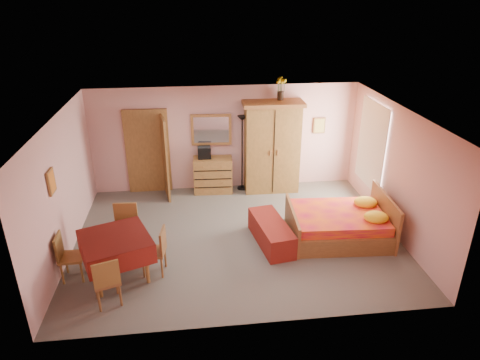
{
  "coord_description": "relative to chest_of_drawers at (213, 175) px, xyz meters",
  "views": [
    {
      "loc": [
        -0.83,
        -7.49,
        4.69
      ],
      "look_at": [
        0.1,
        0.3,
        1.15
      ],
      "focal_mm": 32.0,
      "sensor_mm": 36.0,
      "label": 1
    }
  ],
  "objects": [
    {
      "name": "floor",
      "position": [
        0.35,
        -2.23,
        -0.44
      ],
      "size": [
        6.5,
        6.5,
        0.0
      ],
      "primitive_type": "plane",
      "color": "slate",
      "rests_on": "ground"
    },
    {
      "name": "chair_south",
      "position": [
        -1.94,
        -3.97,
        0.0
      ],
      "size": [
        0.51,
        0.51,
        0.89
      ],
      "primitive_type": "cube",
      "rotation": [
        0.0,
        0.0,
        0.32
      ],
      "color": "brown",
      "rests_on": "floor"
    },
    {
      "name": "floor_lamp",
      "position": [
        0.74,
        0.08,
        0.51
      ],
      "size": [
        0.29,
        0.29,
        1.91
      ],
      "primitive_type": "cube",
      "rotation": [
        0.0,
        0.0,
        -0.23
      ],
      "color": "black",
      "rests_on": "floor"
    },
    {
      "name": "bench",
      "position": [
        1.0,
        -2.53,
        -0.21
      ],
      "size": [
        0.75,
        1.49,
        0.48
      ],
      "primitive_type": "cube",
      "rotation": [
        0.0,
        0.0,
        0.16
      ],
      "color": "maroon",
      "rests_on": "floor"
    },
    {
      "name": "picture_left",
      "position": [
        -2.87,
        -2.83,
        1.26
      ],
      "size": [
        0.04,
        0.32,
        0.42
      ],
      "primitive_type": "cube",
      "color": "orange",
      "rests_on": "wall_left"
    },
    {
      "name": "stereo",
      "position": [
        -0.19,
        0.04,
        0.59
      ],
      "size": [
        0.32,
        0.23,
        0.29
      ],
      "primitive_type": "cube",
      "rotation": [
        0.0,
        0.0,
        0.01
      ],
      "color": "black",
      "rests_on": "chest_of_drawers"
    },
    {
      "name": "wall_front",
      "position": [
        0.35,
        -4.73,
        0.86
      ],
      "size": [
        6.5,
        0.1,
        2.6
      ],
      "primitive_type": "cube",
      "color": "#DAA09E",
      "rests_on": "floor"
    },
    {
      "name": "wardrobe",
      "position": [
        1.46,
        -0.02,
        0.69
      ],
      "size": [
        1.46,
        0.77,
        2.26
      ],
      "primitive_type": "cube",
      "rotation": [
        0.0,
        0.0,
        -0.02
      ],
      "color": "olive",
      "rests_on": "floor"
    },
    {
      "name": "chair_west",
      "position": [
        -2.64,
        -3.23,
        -0.0
      ],
      "size": [
        0.41,
        0.41,
        0.88
      ],
      "primitive_type": "cube",
      "rotation": [
        0.0,
        0.0,
        -1.54
      ],
      "color": "#AF793B",
      "rests_on": "floor"
    },
    {
      "name": "chair_north",
      "position": [
        -1.81,
        -2.55,
        0.05
      ],
      "size": [
        0.47,
        0.47,
        0.98
      ],
      "primitive_type": "cube",
      "rotation": [
        0.0,
        0.0,
        3.09
      ],
      "color": "olive",
      "rests_on": "floor"
    },
    {
      "name": "wall_back",
      "position": [
        0.35,
        0.27,
        0.86
      ],
      "size": [
        6.5,
        0.1,
        2.6
      ],
      "primitive_type": "cube",
      "color": "#DAA09E",
      "rests_on": "floor"
    },
    {
      "name": "window",
      "position": [
        3.56,
        -1.03,
        1.01
      ],
      "size": [
        0.08,
        1.4,
        1.95
      ],
      "primitive_type": "cube",
      "color": "white",
      "rests_on": "wall_right"
    },
    {
      "name": "doorway",
      "position": [
        -1.55,
        0.24,
        0.58
      ],
      "size": [
        1.06,
        0.12,
        2.15
      ],
      "primitive_type": "cube",
      "color": "#9E6B35",
      "rests_on": "floor"
    },
    {
      "name": "wall_mirror",
      "position": [
        0.0,
        0.21,
        1.11
      ],
      "size": [
        0.98,
        0.12,
        0.77
      ],
      "primitive_type": "cube",
      "rotation": [
        0.0,
        0.0,
        -0.07
      ],
      "color": "silver",
      "rests_on": "wall_back"
    },
    {
      "name": "dining_table",
      "position": [
        -1.87,
        -3.29,
        -0.04
      ],
      "size": [
        1.43,
        1.43,
        0.81
      ],
      "primitive_type": "cube",
      "rotation": [
        0.0,
        0.0,
        0.37
      ],
      "color": "maroon",
      "rests_on": "floor"
    },
    {
      "name": "sunflower_vase",
      "position": [
        1.65,
        0.09,
        2.09
      ],
      "size": [
        0.23,
        0.23,
        0.55
      ],
      "primitive_type": "cube",
      "rotation": [
        0.0,
        0.0,
        -0.05
      ],
      "color": "yellow",
      "rests_on": "wardrobe"
    },
    {
      "name": "bed",
      "position": [
        2.39,
        -2.45,
        0.01
      ],
      "size": [
        2.06,
        1.67,
        0.91
      ],
      "primitive_type": "cube",
      "rotation": [
        0.0,
        0.0,
        -0.06
      ],
      "color": "red",
      "rests_on": "floor"
    },
    {
      "name": "chair_east",
      "position": [
        -1.25,
        -3.23,
        -0.01
      ],
      "size": [
        0.45,
        0.45,
        0.88
      ],
      "primitive_type": "cube",
      "rotation": [
        0.0,
        0.0,
        1.43
      ],
      "color": "#945F32",
      "rests_on": "floor"
    },
    {
      "name": "wall_left",
      "position": [
        -2.9,
        -2.23,
        0.86
      ],
      "size": [
        0.1,
        5.0,
        2.6
      ],
      "primitive_type": "cube",
      "color": "#DAA09E",
      "rests_on": "floor"
    },
    {
      "name": "wall_right",
      "position": [
        3.6,
        -2.23,
        0.86
      ],
      "size": [
        0.1,
        5.0,
        2.6
      ],
      "primitive_type": "cube",
      "color": "#DAA09E",
      "rests_on": "floor"
    },
    {
      "name": "ceiling",
      "position": [
        0.35,
        -2.23,
        2.16
      ],
      "size": [
        6.5,
        6.5,
        0.0
      ],
      "primitive_type": "plane",
      "rotation": [
        3.14,
        0.0,
        0.0
      ],
      "color": "brown",
      "rests_on": "wall_back"
    },
    {
      "name": "chest_of_drawers",
      "position": [
        0.0,
        0.0,
        0.0
      ],
      "size": [
        0.96,
        0.52,
        0.89
      ],
      "primitive_type": "cube",
      "rotation": [
        0.0,
        0.0,
        -0.05
      ],
      "color": "#A37237",
      "rests_on": "floor"
    },
    {
      "name": "picture_back",
      "position": [
        2.7,
        0.24,
        1.11
      ],
      "size": [
        0.3,
        0.04,
        0.4
      ],
      "primitive_type": "cube",
      "color": "#D8BF59",
      "rests_on": "wall_back"
    }
  ]
}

